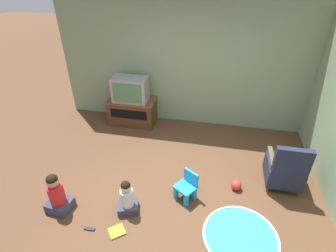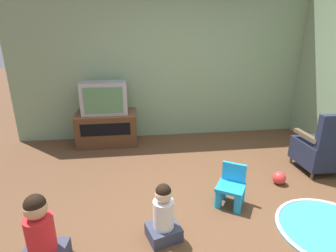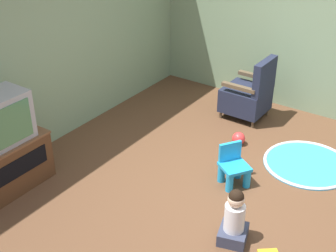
# 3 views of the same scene
# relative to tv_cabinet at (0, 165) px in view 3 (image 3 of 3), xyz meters

# --- Properties ---
(ground_plane) EXTENTS (30.00, 30.00, 0.00)m
(ground_plane) POSITION_rel_tv_cabinet_xyz_m (1.40, -2.04, -0.29)
(ground_plane) COLOR brown
(wall_back) EXTENTS (5.36, 0.12, 2.79)m
(wall_back) POSITION_rel_tv_cabinet_xyz_m (1.08, 0.36, 1.10)
(wall_back) COLOR gray
(wall_back) RESTS_ON ground_plane
(tv_cabinet) EXTENTS (1.03, 0.56, 0.57)m
(tv_cabinet) POSITION_rel_tv_cabinet_xyz_m (0.00, 0.00, 0.00)
(tv_cabinet) COLOR #4C2D19
(tv_cabinet) RESTS_ON ground_plane
(black_armchair) EXTENTS (0.55, 0.59, 0.89)m
(black_armchair) POSITION_rel_tv_cabinet_xyz_m (3.01, -1.44, 0.05)
(black_armchair) COLOR brown
(black_armchair) RESTS_ON ground_plane
(yellow_kid_chair) EXTENTS (0.40, 0.39, 0.46)m
(yellow_kid_chair) POSITION_rel_tv_cabinet_xyz_m (1.51, -2.01, -0.11)
(yellow_kid_chair) COLOR #1E99DB
(yellow_kid_chair) RESTS_ON ground_plane
(play_mat) EXTENTS (1.03, 1.03, 0.04)m
(play_mat) POSITION_rel_tv_cabinet_xyz_m (2.33, -2.56, -0.29)
(play_mat) COLOR teal
(play_mat) RESTS_ON ground_plane
(child_watching_center) EXTENTS (0.35, 0.33, 0.57)m
(child_watching_center) POSITION_rel_tv_cabinet_xyz_m (0.70, -2.43, -0.05)
(child_watching_center) COLOR #33384C
(child_watching_center) RESTS_ON ground_plane
(toy_ball) EXTENTS (0.16, 0.16, 0.16)m
(toy_ball) POSITION_rel_tv_cabinet_xyz_m (2.28, -1.68, -0.21)
(toy_ball) COLOR red
(toy_ball) RESTS_ON ground_plane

